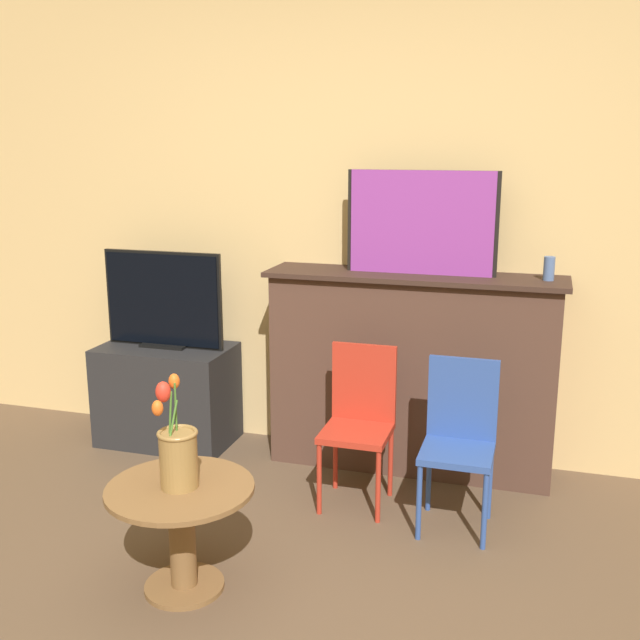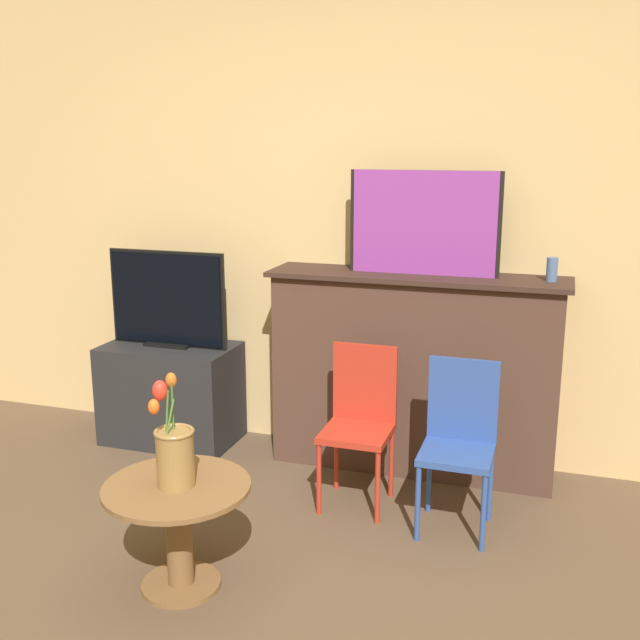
{
  "view_description": "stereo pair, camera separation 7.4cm",
  "coord_description": "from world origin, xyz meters",
  "px_view_note": "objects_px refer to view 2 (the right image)",
  "views": [
    {
      "loc": [
        0.92,
        -1.82,
        1.71
      ],
      "look_at": [
        -0.03,
        1.32,
        0.93
      ],
      "focal_mm": 42.0,
      "sensor_mm": 36.0,
      "label": 1
    },
    {
      "loc": [
        0.99,
        -1.8,
        1.71
      ],
      "look_at": [
        -0.03,
        1.32,
        0.93
      ],
      "focal_mm": 42.0,
      "sensor_mm": 36.0,
      "label": 2
    }
  ],
  "objects_px": {
    "painting": "(424,223)",
    "chair_red": "(360,416)",
    "vase_tulips": "(174,451)",
    "tv_monitor": "(167,300)",
    "chair_blue": "(459,435)"
  },
  "relations": [
    {
      "from": "tv_monitor",
      "to": "vase_tulips",
      "type": "xyz_separation_m",
      "value": [
        0.76,
        -1.33,
        -0.26
      ]
    },
    {
      "from": "chair_red",
      "to": "chair_blue",
      "type": "xyz_separation_m",
      "value": [
        0.49,
        -0.1,
        0.0
      ]
    },
    {
      "from": "painting",
      "to": "chair_blue",
      "type": "xyz_separation_m",
      "value": [
        0.29,
        -0.56,
        -0.88
      ]
    },
    {
      "from": "chair_red",
      "to": "vase_tulips",
      "type": "bearing_deg",
      "value": -116.87
    },
    {
      "from": "tv_monitor",
      "to": "chair_red",
      "type": "bearing_deg",
      "value": -17.63
    },
    {
      "from": "chair_blue",
      "to": "vase_tulips",
      "type": "distance_m",
      "value": 1.29
    },
    {
      "from": "chair_red",
      "to": "chair_blue",
      "type": "height_order",
      "value": "same"
    },
    {
      "from": "chair_blue",
      "to": "tv_monitor",
      "type": "bearing_deg",
      "value": 164.14
    },
    {
      "from": "tv_monitor",
      "to": "chair_red",
      "type": "xyz_separation_m",
      "value": [
        1.24,
        -0.39,
        -0.4
      ]
    },
    {
      "from": "painting",
      "to": "tv_monitor",
      "type": "height_order",
      "value": "painting"
    },
    {
      "from": "painting",
      "to": "chair_blue",
      "type": "bearing_deg",
      "value": -62.64
    },
    {
      "from": "tv_monitor",
      "to": "chair_blue",
      "type": "height_order",
      "value": "tv_monitor"
    },
    {
      "from": "painting",
      "to": "vase_tulips",
      "type": "bearing_deg",
      "value": -115.47
    },
    {
      "from": "tv_monitor",
      "to": "vase_tulips",
      "type": "bearing_deg",
      "value": -60.19
    },
    {
      "from": "painting",
      "to": "chair_red",
      "type": "height_order",
      "value": "painting"
    }
  ]
}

